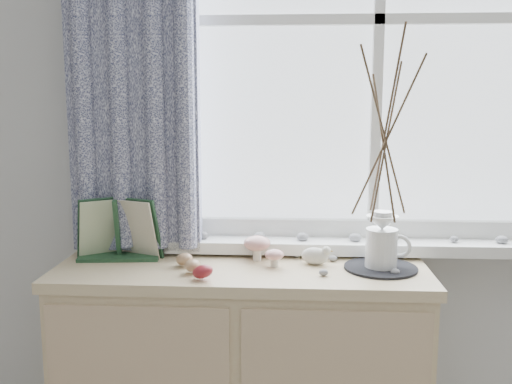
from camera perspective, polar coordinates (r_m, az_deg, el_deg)
botanical_book at (r=1.95m, az=-13.85°, el=-3.65°), size 0.32×0.16×0.22m
toadstool_cluster at (r=1.89m, az=0.54°, el=-5.52°), size 0.14×0.15×0.08m
wooden_eggs at (r=1.79m, az=-6.32°, el=-7.30°), size 0.13×0.17×0.06m
songbird_figurine at (r=1.88m, az=5.92°, el=-6.28°), size 0.13×0.08×0.06m
crocheted_doily at (r=1.87m, az=12.36°, el=-7.42°), size 0.23×0.23×0.01m
twig_pitcher at (r=1.80m, az=12.83°, el=5.87°), size 0.33×0.33×0.76m
sideboard_pebbles at (r=1.87m, az=8.68°, el=-7.08°), size 0.33×0.23×0.02m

